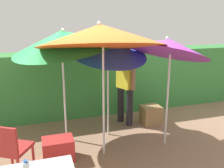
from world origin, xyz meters
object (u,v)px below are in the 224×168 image
umbrella_yellow (62,40)px  umbrella_navy (169,47)px  chair_plastic (10,148)px  umbrella_orange (101,36)px  umbrella_rainbow (109,47)px  cooler_box (58,149)px  crate_cardboard (151,115)px  person_vendor (125,83)px

umbrella_yellow → umbrella_navy: size_ratio=1.02×
chair_plastic → umbrella_navy: bearing=6.9°
umbrella_orange → chair_plastic: bearing=-168.4°
umbrella_rainbow → chair_plastic: 2.37m
cooler_box → crate_cardboard: size_ratio=1.22×
cooler_box → umbrella_navy: bearing=-0.3°
umbrella_orange → umbrella_navy: size_ratio=1.07×
umbrella_navy → umbrella_yellow: bearing=158.9°
umbrella_yellow → umbrella_navy: bearing=-21.1°
person_vendor → umbrella_navy: bearing=-70.5°
chair_plastic → umbrella_orange: bearing=11.6°
person_vendor → chair_plastic: bearing=-148.6°
umbrella_orange → cooler_box: size_ratio=4.73×
chair_plastic → crate_cardboard: chair_plastic is taller
umbrella_navy → cooler_box: 2.53m
umbrella_yellow → crate_cardboard: 2.56m
umbrella_yellow → umbrella_orange: bearing=-53.1°
umbrella_navy → cooler_box: umbrella_navy is taller
person_vendor → crate_cardboard: (0.55, -0.17, -0.74)m
umbrella_yellow → person_vendor: 1.70m
umbrella_orange → umbrella_navy: (1.20, 0.02, -0.21)m
person_vendor → cooler_box: 2.03m
umbrella_rainbow → umbrella_orange: size_ratio=0.88×
umbrella_orange → chair_plastic: (-1.43, -0.29, -1.51)m
umbrella_yellow → person_vendor: (1.33, 0.40, -0.98)m
chair_plastic → cooler_box: size_ratio=1.76×
umbrella_orange → crate_cardboard: 2.45m
umbrella_navy → person_vendor: bearing=109.5°
chair_plastic → cooler_box: (0.69, 0.33, -0.32)m
person_vendor → crate_cardboard: size_ratio=4.56×
umbrella_navy → cooler_box: bearing=179.7°
umbrella_orange → cooler_box: umbrella_orange is taller
chair_plastic → cooler_box: 0.83m
crate_cardboard → umbrella_yellow: bearing=-173.1°
umbrella_orange → umbrella_yellow: bearing=126.9°
umbrella_rainbow → crate_cardboard: bearing=13.1°
chair_plastic → crate_cardboard: 3.07m
person_vendor → cooler_box: person_vendor is taller
cooler_box → umbrella_yellow: bearing=70.4°
umbrella_rainbow → umbrella_navy: umbrella_navy is taller
umbrella_yellow → chair_plastic: size_ratio=2.55×
umbrella_navy → crate_cardboard: 1.85m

